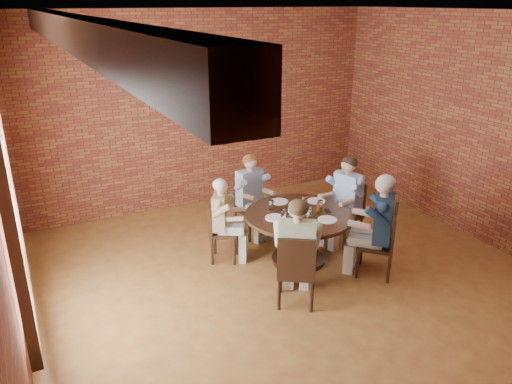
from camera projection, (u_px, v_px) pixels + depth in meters
name	position (u px, v px, depth m)	size (l,w,h in m)	color
floor	(303.00, 291.00, 6.44)	(7.00, 7.00, 0.00)	olive
ceiling	(314.00, 12.00, 5.22)	(7.00, 7.00, 0.00)	white
wall_back	(201.00, 111.00, 8.75)	(7.00, 7.00, 0.00)	brown
wall_left	(1.00, 217.00, 4.47)	(7.00, 7.00, 0.00)	brown
wall_right	(499.00, 135.00, 7.20)	(7.00, 7.00, 0.00)	brown
ceiling_beam	(71.00, 31.00, 4.24)	(0.22, 6.90, 0.26)	#311D10
window	(9.00, 205.00, 4.85)	(0.10, 2.16, 2.36)	white
dining_table	(299.00, 228.00, 7.00)	(1.51, 1.51, 0.75)	#311D10
chair_a	(348.00, 209.00, 7.64)	(0.53, 0.53, 0.96)	#311D10
diner_a	(345.00, 201.00, 7.52)	(0.55, 0.67, 1.37)	#4465B3
chair_b	(249.00, 204.00, 7.88)	(0.49, 0.49, 0.93)	#311D10
diner_b	(252.00, 196.00, 7.76)	(0.52, 0.64, 1.32)	gray
chair_c	(219.00, 229.00, 7.07)	(0.51, 0.51, 0.88)	#311D10
diner_c	(224.00, 221.00, 7.02)	(0.47, 0.57, 1.23)	brown
chair_d	(296.00, 269.00, 5.95)	(0.62, 0.62, 0.97)	#311D10
diner_d	(297.00, 252.00, 5.97)	(0.56, 0.69, 1.38)	#C0AF97
chair_e	(384.00, 239.00, 6.66)	(0.67, 0.67, 0.99)	#311D10
diner_e	(378.00, 226.00, 6.62)	(0.58, 0.72, 1.42)	#172940
plate_a	(316.00, 201.00, 7.32)	(0.26, 0.26, 0.01)	white
plate_b	(279.00, 201.00, 7.30)	(0.26, 0.26, 0.01)	white
plate_c	(275.00, 218.00, 6.76)	(0.26, 0.26, 0.01)	white
plate_d	(327.00, 220.00, 6.70)	(0.26, 0.26, 0.01)	white
glass_a	(320.00, 205.00, 7.01)	(0.07, 0.07, 0.14)	white
glass_b	(304.00, 202.00, 7.13)	(0.07, 0.07, 0.14)	white
glass_c	(271.00, 205.00, 7.01)	(0.07, 0.07, 0.14)	white
glass_d	(290.00, 208.00, 6.92)	(0.07, 0.07, 0.14)	white
glass_e	(283.00, 215.00, 6.69)	(0.07, 0.07, 0.14)	white
glass_f	(310.00, 222.00, 6.48)	(0.07, 0.07, 0.14)	white
glass_g	(309.00, 212.00, 6.78)	(0.07, 0.07, 0.14)	white
glass_h	(319.00, 207.00, 6.94)	(0.07, 0.07, 0.14)	white
smartphone	(327.00, 211.00, 6.99)	(0.07, 0.14, 0.01)	black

